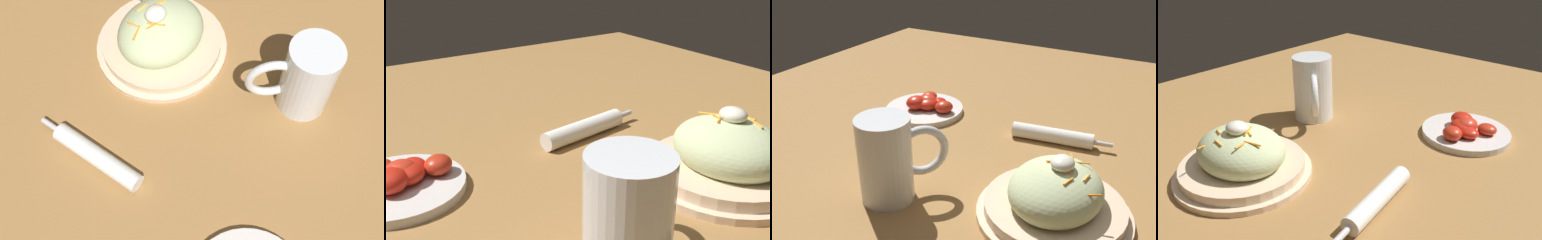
{
  "view_description": "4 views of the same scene",
  "coord_description": "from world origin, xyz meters",
  "views": [
    {
      "loc": [
        0.21,
        0.22,
        0.73
      ],
      "look_at": [
        -0.06,
        -0.03,
        0.07
      ],
      "focal_mm": 46.78,
      "sensor_mm": 36.0,
      "label": 1
    },
    {
      "loc": [
        -0.52,
        0.3,
        0.32
      ],
      "look_at": [
        -0.04,
        -0.03,
        0.09
      ],
      "focal_mm": 43.93,
      "sensor_mm": 36.0,
      "label": 2
    },
    {
      "loc": [
        -0.69,
        -0.34,
        0.42
      ],
      "look_at": [
        -0.08,
        0.01,
        0.08
      ],
      "focal_mm": 40.57,
      "sensor_mm": 36.0,
      "label": 3
    },
    {
      "loc": [
        0.37,
        -0.52,
        0.39
      ],
      "look_at": [
        -0.04,
        -0.04,
        0.09
      ],
      "focal_mm": 38.12,
      "sensor_mm": 36.0,
      "label": 4
    }
  ],
  "objects": [
    {
      "name": "napkin_roll",
      "position": [
        0.07,
        -0.11,
        0.02
      ],
      "size": [
        0.05,
        0.2,
        0.03
      ],
      "color": "white",
      "rests_on": "ground_plane"
    },
    {
      "name": "beer_mug",
      "position": [
        -0.24,
        0.05,
        0.06
      ],
      "size": [
        0.12,
        0.12,
        0.14
      ],
      "color": "white",
      "rests_on": "ground_plane"
    },
    {
      "name": "salad_plate",
      "position": [
        -0.16,
        -0.19,
        0.03
      ],
      "size": [
        0.23,
        0.23,
        0.1
      ],
      "color": "beige",
      "rests_on": "ground_plane"
    },
    {
      "name": "ground_plane",
      "position": [
        0.0,
        0.0,
        0.0
      ],
      "size": [
        1.43,
        1.43,
        0.0
      ],
      "primitive_type": "plane",
      "color": "#9E703D"
    }
  ]
}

